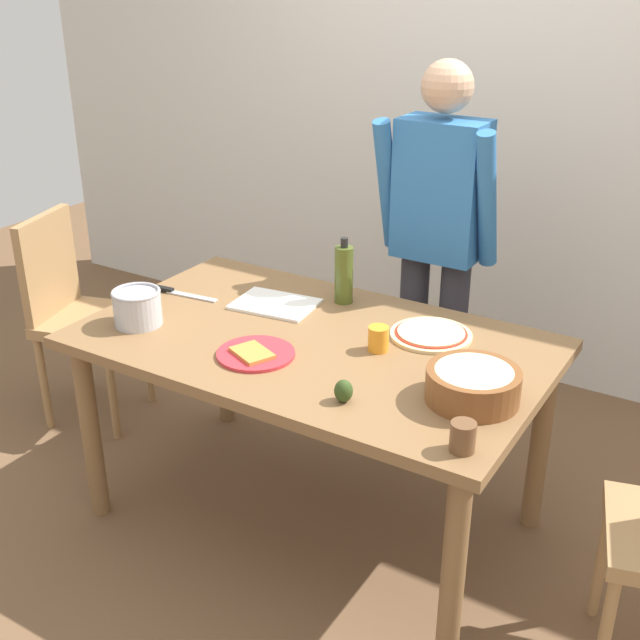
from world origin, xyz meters
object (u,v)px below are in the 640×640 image
Objects in this scene: pizza_raw_on_board at (431,334)px; cup_small_brown at (463,437)px; plate_with_slice at (255,354)px; cup_orange at (378,339)px; cutting_board_white at (275,304)px; steel_pot at (137,307)px; popcorn_bowl at (473,382)px; chef_knife at (177,292)px; dining_table at (313,362)px; avocado at (344,391)px; olive_oil_bottle at (344,274)px; chair_wooden_left at (75,306)px; person_cook at (438,235)px.

cup_small_brown reaches higher than pizza_raw_on_board.
plate_with_slice is 0.41m from cup_orange.
cutting_board_white is at bearing 150.97° from cup_small_brown.
steel_pot is 0.51m from cutting_board_white.
cutting_board_white is (-0.90, 0.28, -0.06)m from popcorn_bowl.
cup_orange is at bearing 17.66° from steel_pot.
cup_orange reaches higher than chef_knife.
pizza_raw_on_board is at bearing 45.32° from plate_with_slice.
avocado reaches higher than dining_table.
cutting_board_white is at bearing 50.62° from steel_pot.
cup_orange is (0.30, -0.30, -0.07)m from olive_oil_bottle.
popcorn_bowl is at bearing -9.97° from dining_table.
olive_oil_bottle is at bearing 137.53° from cup_small_brown.
olive_oil_bottle is 3.01× the size of cup_small_brown.
pizza_raw_on_board is 0.44m from olive_oil_bottle.
plate_with_slice is at bearing -64.55° from cutting_board_white.
pizza_raw_on_board is 3.35× the size of cup_small_brown.
plate_with_slice reaches higher than pizza_raw_on_board.
pizza_raw_on_board is 0.54m from avocado.
chair_wooden_left is 1.98m from popcorn_bowl.
chef_knife is (-1.01, -0.17, -0.00)m from pizza_raw_on_board.
person_cook is at bearing 117.28° from cup_small_brown.
pizza_raw_on_board is 1.10× the size of plate_with_slice.
person_cook is at bearing 120.28° from popcorn_bowl.
cup_small_brown is (0.47, -0.41, 0.00)m from cup_orange.
steel_pot is at bearing -129.38° from cutting_board_white.
pizza_raw_on_board is 3.35× the size of cup_orange.
dining_table is at bearing 170.03° from popcorn_bowl.
cutting_board_white is 0.75m from avocado.
cup_small_brown reaches higher than plate_with_slice.
chef_knife is at bearing 103.85° from steel_pot.
steel_pot is at bearing -159.18° from dining_table.
cutting_board_white is 0.41m from chef_knife.
person_cook is at bearing 24.18° from chair_wooden_left.
olive_oil_bottle reaches higher than pizza_raw_on_board.
plate_with_slice is (1.23, -0.32, 0.23)m from chair_wooden_left.
cup_orange is at bearing -1.37° from chef_knife.
pizza_raw_on_board is 1.64× the size of steel_pot.
cup_small_brown is 1.21× the size of avocado.
chef_knife is (-0.90, 0.02, -0.04)m from cup_orange.
person_cook reaches higher than chef_knife.
popcorn_bowl is at bearing 7.96° from plate_with_slice.
cutting_board_white is at bearing -140.53° from olive_oil_bottle.
avocado is at bearing -60.02° from olive_oil_bottle.
plate_with_slice is at bearing -102.36° from person_cook.
steel_pot is (-0.52, -0.56, -0.05)m from olive_oil_bottle.
cup_orange reaches higher than avocado.
chair_wooden_left reaches higher than cup_orange.
chef_knife is 4.16× the size of avocado.
steel_pot is 1.31m from cup_small_brown.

